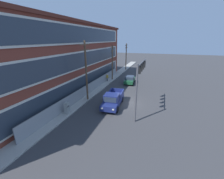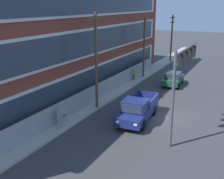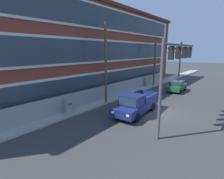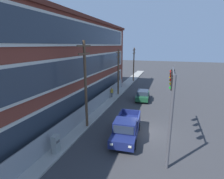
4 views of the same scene
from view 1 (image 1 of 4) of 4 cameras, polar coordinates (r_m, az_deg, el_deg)
The scene contains 12 objects.
ground_plane at distance 21.91m, azimuth 5.62°, elevation -5.07°, with size 160.00×160.00×0.00m, color #38383A.
sidewalk_building_side at distance 24.08m, azimuth -9.91°, elevation -2.81°, with size 80.00×2.10×0.16m, color #9E9B93.
brick_mill_building at distance 26.73m, azimuth -19.51°, elevation 11.11°, with size 38.49×9.19×11.46m.
chain_link_fence at distance 25.75m, azimuth -8.11°, elevation 0.72°, with size 28.79×0.06×1.81m.
traffic_signal_mast at distance 17.57m, azimuth 10.64°, elevation 5.42°, with size 6.44×0.43×6.47m.
pickup_truck_navy at distance 20.36m, azimuth 0.35°, elevation -3.98°, with size 5.77×2.42×2.00m.
sedan_dark_green at distance 31.20m, azimuth 6.75°, elevation 3.73°, with size 4.28×2.08×1.56m.
utility_pole_near_corner at distance 21.67m, azimuth -9.86°, elevation 7.78°, with size 2.59×0.26×8.61m.
utility_pole_midblock at distance 33.17m, azimuth 0.11°, elevation 10.67°, with size 2.05×0.26×7.55m.
utility_pole_far_east at distance 44.50m, azimuth 5.40°, elevation 12.82°, with size 2.65×0.26×7.61m.
electrical_cabinet at distance 19.13m, azimuth -16.79°, elevation -6.93°, with size 0.57×0.45×1.57m.
pedestrian_near_cabinet at distance 32.13m, azimuth -1.80°, elevation 4.62°, with size 0.35×0.45×1.69m.
Camera 1 is at (-19.58, -4.35, 8.82)m, focal length 24.00 mm.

